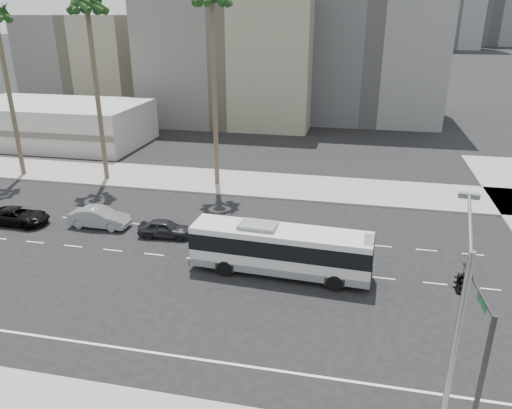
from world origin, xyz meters
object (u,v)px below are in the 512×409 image
(streetlight_corner, at_px, (455,337))
(palm_mid, at_px, (87,9))
(city_bus, at_px, (280,249))
(car_a, at_px, (165,228))
(traffic_signal, at_px, (463,293))
(car_c, at_px, (18,216))
(palm_near, at_px, (212,1))
(car_b, at_px, (99,217))

(streetlight_corner, bearing_deg, palm_mid, 143.85)
(city_bus, relative_size, car_a, 2.91)
(streetlight_corner, relative_size, traffic_signal, 1.37)
(car_c, xyz_separation_m, palm_near, (12.32, 12.06, 15.38))
(car_a, xyz_separation_m, traffic_signal, (17.38, -13.03, 4.78))
(city_bus, xyz_separation_m, streetlight_corner, (7.78, -11.82, 3.35))
(palm_near, bearing_deg, traffic_signal, -55.75)
(car_c, bearing_deg, palm_mid, -6.83)
(car_b, bearing_deg, car_c, 97.86)
(car_c, distance_m, traffic_signal, 32.29)
(car_a, xyz_separation_m, palm_mid, (-10.56, 11.13, 14.83))
(streetlight_corner, xyz_separation_m, traffic_signal, (0.59, 2.28, 0.42))
(city_bus, xyz_separation_m, car_a, (-9.01, 3.49, -1.01))
(car_c, distance_m, palm_near, 23.10)
(car_a, bearing_deg, palm_mid, 39.26)
(car_a, xyz_separation_m, palm_near, (0.45, 11.84, 15.39))
(car_a, relative_size, car_b, 0.84)
(palm_near, bearing_deg, palm_mid, -176.32)
(car_a, distance_m, car_c, 11.88)
(car_c, bearing_deg, car_b, -82.73)
(car_c, relative_size, palm_mid, 0.27)
(city_bus, bearing_deg, car_b, 167.33)
(car_c, height_order, palm_mid, palm_mid)
(city_bus, height_order, palm_mid, palm_mid)
(car_a, distance_m, palm_mid, 21.34)
(city_bus, relative_size, car_b, 2.44)
(city_bus, bearing_deg, palm_mid, 146.37)
(palm_mid, bearing_deg, car_c, -96.61)
(city_bus, relative_size, car_c, 2.37)
(city_bus, distance_m, palm_near, 22.69)
(traffic_signal, relative_size, palm_near, 0.37)
(car_a, bearing_deg, traffic_signal, -131.08)
(streetlight_corner, bearing_deg, palm_near, 128.94)
(city_bus, relative_size, palm_near, 0.63)
(car_b, bearing_deg, city_bus, -105.44)
(car_a, relative_size, traffic_signal, 0.59)
(city_bus, bearing_deg, streetlight_corner, -53.49)
(car_a, height_order, car_c, car_c)
(car_b, bearing_deg, streetlight_corner, -125.18)
(streetlight_corner, relative_size, palm_near, 0.50)
(car_a, height_order, car_b, car_b)
(car_a, height_order, palm_near, palm_near)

